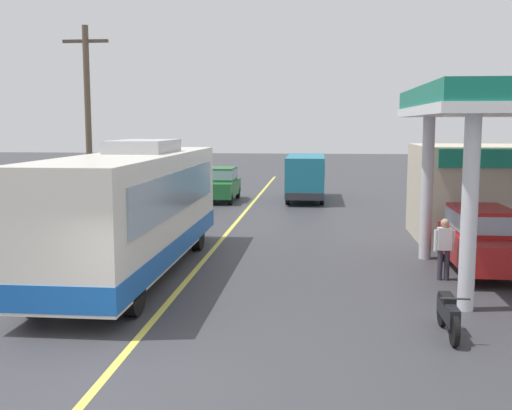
% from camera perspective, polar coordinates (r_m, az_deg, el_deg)
% --- Properties ---
extents(ground, '(120.00, 120.00, 0.00)m').
position_cam_1_polar(ground, '(29.83, -0.94, -0.55)').
color(ground, '#38383D').
extents(lane_divider_stripe, '(0.16, 50.00, 0.01)m').
position_cam_1_polar(lane_divider_stripe, '(24.92, -2.28, -2.12)').
color(lane_divider_stripe, '#D8CC4C').
rests_on(lane_divider_stripe, ground).
extents(coach_bus_main, '(2.60, 11.04, 3.69)m').
position_cam_1_polar(coach_bus_main, '(17.52, -11.09, -0.63)').
color(coach_bus_main, silver).
rests_on(coach_bus_main, ground).
extents(car_at_pump, '(1.70, 4.20, 1.82)m').
position_cam_1_polar(car_at_pump, '(18.49, 20.06, -2.74)').
color(car_at_pump, maroon).
rests_on(car_at_pump, ground).
extents(minibus_opposing_lane, '(2.04, 6.13, 2.44)m').
position_cam_1_polar(minibus_opposing_lane, '(34.07, 4.60, 2.91)').
color(minibus_opposing_lane, teal).
rests_on(minibus_opposing_lane, ground).
extents(motorcycle_parked_forecourt, '(0.55, 1.80, 0.92)m').
position_cam_1_polar(motorcycle_parked_forecourt, '(12.91, 17.27, -9.50)').
color(motorcycle_parked_forecourt, black).
rests_on(motorcycle_parked_forecourt, ground).
extents(pedestrian_near_pump, '(0.55, 0.22, 1.66)m').
position_cam_1_polar(pedestrian_near_pump, '(17.21, 16.94, -3.61)').
color(pedestrian_near_pump, '#33333F').
rests_on(pedestrian_near_pump, ground).
extents(pedestrian_by_shop, '(0.55, 0.22, 1.66)m').
position_cam_1_polar(pedestrian_by_shop, '(20.53, 19.35, -1.97)').
color(pedestrian_by_shop, '#33333F').
rests_on(pedestrian_by_shop, ground).
extents(car_trailing_behind_bus, '(1.70, 4.20, 1.82)m').
position_cam_1_polar(car_trailing_behind_bus, '(33.67, -3.27, 2.09)').
color(car_trailing_behind_bus, '#1E602D').
rests_on(car_trailing_behind_bus, ground).
extents(utility_pole_roadside, '(1.80, 0.24, 7.93)m').
position_cam_1_polar(utility_pole_roadside, '(25.35, -15.19, 7.19)').
color(utility_pole_roadside, brown).
rests_on(utility_pole_roadside, ground).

